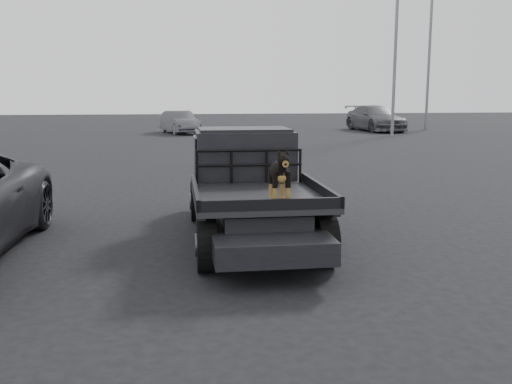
{
  "coord_description": "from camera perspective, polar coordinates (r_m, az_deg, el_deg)",
  "views": [
    {
      "loc": [
        -0.43,
        -7.15,
        2.43
      ],
      "look_at": [
        0.52,
        -0.29,
        1.22
      ],
      "focal_mm": 40.0,
      "sensor_mm": 36.0,
      "label": 1
    }
  ],
  "objects": [
    {
      "name": "ground",
      "position": [
        7.56,
        -4.26,
        -8.85
      ],
      "size": [
        120.0,
        120.0,
        0.0
      ],
      "primitive_type": "plane",
      "color": "black",
      "rests_on": "ground"
    },
    {
      "name": "ute_cab",
      "position": [
        10.33,
        -1.22,
        3.98
      ],
      "size": [
        1.72,
        1.3,
        0.88
      ],
      "primitive_type": null,
      "color": "black",
      "rests_on": "flatbed_ute"
    },
    {
      "name": "distant_car_b",
      "position": [
        37.82,
        11.83,
        7.24
      ],
      "size": [
        2.87,
        5.79,
        1.62
      ],
      "primitive_type": "imported",
      "rotation": [
        0.0,
        0.0,
        0.11
      ],
      "color": "#4D4C51",
      "rests_on": "ground"
    },
    {
      "name": "floodlight_mid",
      "position": [
        33.63,
        13.91,
        17.06
      ],
      "size": [
        1.08,
        0.28,
        12.38
      ],
      "color": "slate",
      "rests_on": "ground"
    },
    {
      "name": "flatbed_ute",
      "position": [
        9.54,
        -0.54,
        -1.99
      ],
      "size": [
        2.0,
        5.4,
        0.92
      ],
      "primitive_type": null,
      "color": "black",
      "rests_on": "ground"
    },
    {
      "name": "dog",
      "position": [
        7.92,
        2.34,
        1.65
      ],
      "size": [
        0.32,
        0.6,
        0.74
      ],
      "primitive_type": null,
      "color": "black",
      "rests_on": "flatbed_ute"
    },
    {
      "name": "floodlight_far",
      "position": [
        39.85,
        17.17,
        17.42
      ],
      "size": [
        1.08,
        0.28,
        14.66
      ],
      "color": "slate",
      "rests_on": "ground"
    },
    {
      "name": "headache_rack",
      "position": [
        9.61,
        -0.7,
        2.54
      ],
      "size": [
        1.8,
        0.08,
        0.55
      ],
      "primitive_type": null,
      "color": "black",
      "rests_on": "flatbed_ute"
    },
    {
      "name": "distant_car_a",
      "position": [
        34.9,
        -7.66,
        6.93
      ],
      "size": [
        2.59,
        4.33,
        1.35
      ],
      "primitive_type": "imported",
      "rotation": [
        0.0,
        0.0,
        0.31
      ],
      "color": "#48474C",
      "rests_on": "ground"
    }
  ]
}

